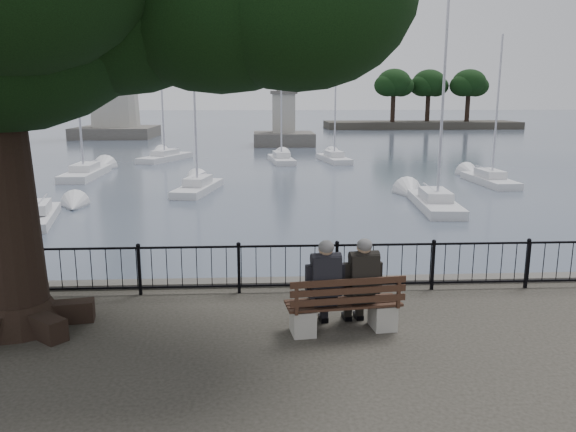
{
  "coord_description": "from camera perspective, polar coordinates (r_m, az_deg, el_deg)",
  "views": [
    {
      "loc": [
        -0.57,
        -8.46,
        3.94
      ],
      "look_at": [
        0.0,
        2.5,
        1.6
      ],
      "focal_mm": 35.0,
      "sensor_mm": 36.0,
      "label": 1
    }
  ],
  "objects": [
    {
      "name": "harbor",
      "position": [
        12.3,
        -0.12,
        -9.12
      ],
      "size": [
        260.0,
        260.0,
        1.2
      ],
      "color": "#4B4844",
      "rests_on": "ground"
    },
    {
      "name": "railing",
      "position": [
        11.48,
        0.0,
        -5.09
      ],
      "size": [
        22.06,
        0.06,
        1.0
      ],
      "color": "black",
      "rests_on": "ground"
    },
    {
      "name": "bench",
      "position": [
        9.72,
        5.71,
        -9.63
      ],
      "size": [
        2.02,
        0.83,
        1.03
      ],
      "color": "gray",
      "rests_on": "ground"
    },
    {
      "name": "person_left",
      "position": [
        9.6,
        3.61,
        -7.37
      ],
      "size": [
        0.51,
        0.85,
        1.64
      ],
      "color": "black",
      "rests_on": "ground"
    },
    {
      "name": "person_right",
      "position": [
        9.77,
        7.37,
        -7.09
      ],
      "size": [
        0.51,
        0.85,
        1.64
      ],
      "color": "black",
      "rests_on": "ground"
    },
    {
      "name": "lighthouse",
      "position": [
        72.92,
        -17.57,
        17.01
      ],
      "size": [
        9.24,
        9.24,
        28.51
      ],
      "color": "#4B4844",
      "rests_on": "ground"
    },
    {
      "name": "lion_monument",
      "position": [
        58.5,
        -0.45,
        9.43
      ],
      "size": [
        6.14,
        6.14,
        9.02
      ],
      "color": "#4B4844",
      "rests_on": "ground"
    },
    {
      "name": "sailboat_a",
      "position": [
        24.71,
        -24.16,
        0.15
      ],
      "size": [
        2.27,
        4.83,
        9.13
      ],
      "color": "silver",
      "rests_on": "ground"
    },
    {
      "name": "sailboat_b",
      "position": [
        29.99,
        -9.13,
        3.04
      ],
      "size": [
        2.38,
        5.24,
        10.62
      ],
      "color": "silver",
      "rests_on": "ground"
    },
    {
      "name": "sailboat_c",
      "position": [
        26.13,
        14.72,
        1.51
      ],
      "size": [
        2.0,
        5.64,
        11.85
      ],
      "color": "silver",
      "rests_on": "ground"
    },
    {
      "name": "sailboat_d",
      "position": [
        34.42,
        19.81,
        3.54
      ],
      "size": [
        1.59,
        5.26,
        8.45
      ],
      "color": "silver",
      "rests_on": "ground"
    },
    {
      "name": "sailboat_e",
      "position": [
        37.3,
        -19.9,
        4.33
      ],
      "size": [
        1.72,
        6.1,
        14.45
      ],
      "color": "silver",
      "rests_on": "ground"
    },
    {
      "name": "sailboat_f",
      "position": [
        43.14,
        -0.69,
        5.93
      ],
      "size": [
        2.03,
        5.43,
        11.72
      ],
      "color": "silver",
      "rests_on": "ground"
    },
    {
      "name": "sailboat_g",
      "position": [
        43.83,
        4.68,
        5.94
      ],
      "size": [
        2.24,
        5.5,
        10.28
      ],
      "color": "silver",
      "rests_on": "ground"
    },
    {
      "name": "sailboat_h",
      "position": [
        45.38,
        -12.36,
        5.99
      ],
      "size": [
        3.76,
        6.06,
        13.28
      ],
      "color": "silver",
      "rests_on": "ground"
    },
    {
      "name": "far_shore",
      "position": [
        91.71,
        13.84,
        11.12
      ],
      "size": [
        30.0,
        8.6,
        9.18
      ],
      "color": "#2B2821",
      "rests_on": "ground"
    }
  ]
}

